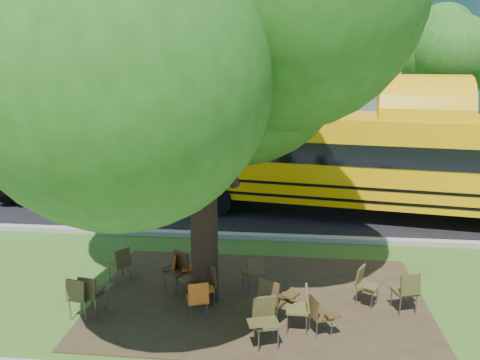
# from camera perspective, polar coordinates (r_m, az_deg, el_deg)

# --- Properties ---
(ground) EXTENTS (160.00, 160.00, 0.00)m
(ground) POSITION_cam_1_polar(r_m,az_deg,el_deg) (10.89, -2.90, -12.83)
(ground) COLOR #375A1C
(ground) RESTS_ON ground
(dirt_patch) EXTENTS (7.00, 4.50, 0.03)m
(dirt_patch) POSITION_cam_1_polar(r_m,az_deg,el_deg) (10.35, 2.33, -14.28)
(dirt_patch) COLOR #382819
(dirt_patch) RESTS_ON ground
(asphalt_road) EXTENTS (80.00, 8.00, 0.04)m
(asphalt_road) POSITION_cam_1_polar(r_m,az_deg,el_deg) (17.35, 0.55, -2.17)
(asphalt_road) COLOR black
(asphalt_road) RESTS_ON ground
(kerb_near) EXTENTS (80.00, 0.25, 0.14)m
(kerb_near) POSITION_cam_1_polar(r_m,az_deg,el_deg) (13.57, -1.00, -6.79)
(kerb_near) COLOR gray
(kerb_near) RESTS_ON ground
(kerb_far) EXTENTS (80.00, 0.25, 0.14)m
(kerb_far) POSITION_cam_1_polar(r_m,az_deg,el_deg) (21.29, 1.55, 1.10)
(kerb_far) COLOR gray
(kerb_far) RESTS_ON ground
(bg_tree_0) EXTENTS (5.20, 5.20, 7.18)m
(bg_tree_0) POSITION_cam_1_polar(r_m,az_deg,el_deg) (26.29, -25.76, 12.17)
(bg_tree_0) COLOR black
(bg_tree_0) RESTS_ON ground
(bg_tree_2) EXTENTS (4.80, 4.80, 6.62)m
(bg_tree_2) POSITION_cam_1_polar(r_m,az_deg,el_deg) (26.38, -8.73, 12.62)
(bg_tree_2) COLOR black
(bg_tree_2) RESTS_ON ground
(bg_tree_3) EXTENTS (5.60, 5.60, 7.84)m
(bg_tree_3) POSITION_cam_1_polar(r_m,az_deg,el_deg) (24.44, 21.81, 13.57)
(bg_tree_3) COLOR black
(bg_tree_3) RESTS_ON ground
(main_tree) EXTENTS (7.20, 7.20, 9.37)m
(main_tree) POSITION_cam_1_polar(r_m,az_deg,el_deg) (9.08, -4.93, 19.29)
(main_tree) COLOR black
(main_tree) RESTS_ON ground
(school_bus) EXTENTS (13.65, 4.77, 3.28)m
(school_bus) POSITION_cam_1_polar(r_m,az_deg,el_deg) (15.72, 20.26, 2.21)
(school_bus) COLOR #F8AB07
(school_bus) RESTS_ON ground
(chair_0) EXTENTS (0.65, 0.52, 0.88)m
(chair_0) POSITION_cam_1_polar(r_m,az_deg,el_deg) (9.93, -18.82, -12.97)
(chair_0) COLOR #483F1F
(chair_0) RESTS_ON ground
(chair_1) EXTENTS (0.62, 0.50, 0.85)m
(chair_1) POSITION_cam_1_polar(r_m,az_deg,el_deg) (9.99, -17.62, -12.78)
(chair_1) COLOR #433D1D
(chair_1) RESTS_ON ground
(chair_2) EXTENTS (0.58, 0.64, 0.84)m
(chair_2) POSITION_cam_1_polar(r_m,az_deg,el_deg) (9.41, -5.00, -13.92)
(chair_2) COLOR #D25C16
(chair_2) RESTS_ON ground
(chair_3) EXTENTS (0.81, 0.64, 0.95)m
(chair_3) POSITION_cam_1_polar(r_m,az_deg,el_deg) (9.85, -4.61, -12.14)
(chair_3) COLOR #3E2C16
(chair_3) RESTS_ON ground
(chair_4) EXTENTS (0.82, 0.65, 0.97)m
(chair_4) POSITION_cam_1_polar(r_m,az_deg,el_deg) (9.23, 4.18, -13.98)
(chair_4) COLOR #463219
(chair_4) RESTS_ON ground
(chair_5) EXTENTS (0.62, 0.67, 0.90)m
(chair_5) POSITION_cam_1_polar(r_m,az_deg,el_deg) (8.65, 2.95, -16.37)
(chair_5) COLOR #463F1E
(chair_5) RESTS_ON ground
(chair_6) EXTENTS (0.53, 0.59, 0.90)m
(chair_6) POSITION_cam_1_polar(r_m,az_deg,el_deg) (9.13, 7.36, -14.72)
(chair_6) COLOR brown
(chair_6) RESTS_ON ground
(chair_7) EXTENTS (0.61, 0.53, 0.78)m
(chair_7) POSITION_cam_1_polar(r_m,az_deg,el_deg) (9.04, 9.65, -15.66)
(chair_7) COLOR #422E17
(chair_7) RESTS_ON ground
(chair_8) EXTENTS (0.57, 0.72, 0.85)m
(chair_8) POSITION_cam_1_polar(r_m,az_deg,el_deg) (11.20, -14.30, -9.51)
(chair_8) COLOR #47431F
(chair_8) RESTS_ON ground
(chair_9) EXTENTS (0.77, 0.61, 0.91)m
(chair_9) POSITION_cam_1_polar(r_m,az_deg,el_deg) (10.55, -7.75, -10.48)
(chair_9) COLOR #442B18
(chair_9) RESTS_ON ground
(chair_10) EXTENTS (0.53, 0.55, 0.83)m
(chair_10) POSITION_cam_1_polar(r_m,az_deg,el_deg) (10.70, -7.19, -10.39)
(chair_10) COLOR #A43A11
(chair_10) RESTS_ON ground
(chair_11) EXTENTS (0.56, 0.67, 0.83)m
(chair_11) POSITION_cam_1_polar(r_m,az_deg,el_deg) (10.48, 1.79, -10.83)
(chair_11) COLOR #443B1D
(chair_11) RESTS_ON ground
(chair_12) EXTENTS (0.55, 0.69, 0.83)m
(chair_12) POSITION_cam_1_polar(r_m,az_deg,el_deg) (10.24, 14.99, -11.98)
(chair_12) COLOR #504722
(chair_12) RESTS_ON ground
(chair_13) EXTENTS (0.62, 0.67, 0.90)m
(chair_13) POSITION_cam_1_polar(r_m,az_deg,el_deg) (10.17, 19.75, -12.29)
(chair_13) COLOR #433F1D
(chair_13) RESTS_ON ground
(black_car) EXTENTS (4.60, 2.91, 1.46)m
(black_car) POSITION_cam_1_polar(r_m,az_deg,el_deg) (18.18, -20.91, -0.05)
(black_car) COLOR black
(black_car) RESTS_ON ground
(bg_car_red) EXTENTS (5.19, 2.44, 1.43)m
(bg_car_red) POSITION_cam_1_polar(r_m,az_deg,el_deg) (19.88, -15.36, 1.53)
(bg_car_red) COLOR #5A0F1C
(bg_car_red) RESTS_ON ground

